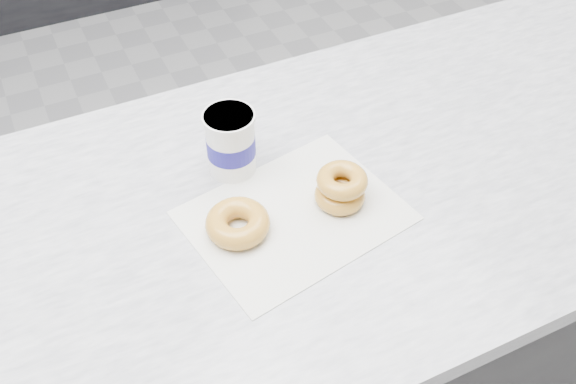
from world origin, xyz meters
name	(u,v)px	position (x,y,z in m)	size (l,w,h in m)	color
ground	(110,305)	(0.00, 0.00, 0.00)	(5.00, 5.00, 0.00)	#939496
wax_paper	(295,215)	(0.33, -0.64, 0.90)	(0.34, 0.26, 0.00)	silver
donut_single	(238,223)	(0.23, -0.63, 0.92)	(0.10, 0.10, 0.04)	gold
donut_stack	(341,188)	(0.41, -0.64, 0.93)	(0.12, 0.12, 0.06)	gold
coffee_cup	(231,142)	(0.28, -0.49, 0.96)	(0.11, 0.11, 0.12)	white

